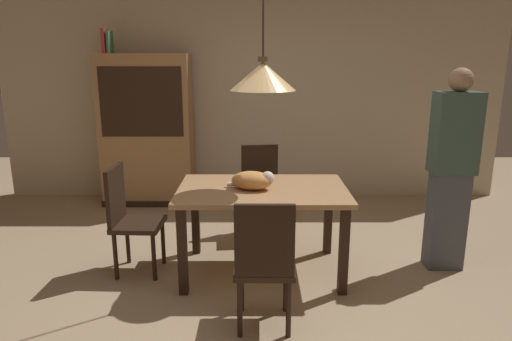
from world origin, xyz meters
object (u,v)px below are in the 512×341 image
Objects in this scene: chair_far_back at (262,186)px; chair_left_side at (130,215)px; cat_sleeping at (254,180)px; book_red_tall at (107,41)px; person_standing at (452,171)px; book_green_slim at (111,42)px; hutch_bookcase at (148,133)px; pendant_lamp at (264,76)px; chair_near_front at (265,260)px; dining_table at (263,200)px.

chair_far_back and chair_left_side have the same top height.
cat_sleeping is (-0.07, -0.91, 0.32)m from chair_far_back.
book_red_tall is 0.16× the size of person_standing.
book_green_slim is at bearing 130.68° from cat_sleeping.
book_red_tall is (-0.43, 0.00, 1.10)m from hutch_bookcase.
pendant_lamp is at bearing -47.56° from book_green_slim.
chair_far_back is 2.58m from book_red_tall.
chair_far_back is 0.72× the size of pendant_lamp.
book_red_tall reaches higher than chair_far_back.
chair_near_front is at bearing -63.64° from hutch_bookcase.
hutch_bookcase is at bearing -0.20° from book_red_tall.
book_green_slim is at bearing 179.77° from hutch_bookcase.
dining_table is 0.76× the size of hutch_bookcase.
pendant_lamp reaches higher than book_green_slim.
book_red_tall is (-1.83, 1.95, 0.33)m from pendant_lamp.
book_red_tall reaches higher than chair_near_front.
person_standing is (3.00, -1.85, -0.02)m from hutch_bookcase.
pendant_lamp is at bearing -176.50° from person_standing.
cat_sleeping is at bearing -56.26° from hutch_bookcase.
cat_sleeping is (-0.08, 0.84, 0.32)m from chair_near_front.
chair_near_front is at bearing -90.02° from dining_table.
cat_sleeping is at bearing -49.32° from book_green_slim.
chair_near_front is 1.45m from pendant_lamp.
dining_table is 0.81× the size of person_standing.
chair_near_front is at bearing -57.08° from book_red_tall.
book_red_tall is at bearing 180.00° from book_green_slim.
dining_table is 1.62m from person_standing.
chair_left_side is 0.50× the size of hutch_bookcase.
person_standing is (2.72, 0.09, 0.36)m from chair_left_side.
person_standing reaches higher than dining_table.
chair_left_side is (-1.12, -0.87, 0.00)m from chair_far_back.
chair_near_front is (-0.00, -0.88, -0.14)m from dining_table.
chair_left_side is at bearing -142.03° from chair_far_back.
hutch_bookcase reaches higher than chair_near_front.
cat_sleeping is 0.23× the size of person_standing.
hutch_bookcase reaches higher than dining_table.
dining_table is at bearing -104.04° from pendant_lamp.
book_red_tall reaches higher than chair_left_side.
dining_table is at bearing -46.78° from book_red_tall.
chair_far_back is 1.00× the size of chair_left_side.
book_red_tall is (-1.82, 1.07, 1.48)m from chair_far_back.
book_red_tall is (-1.75, 1.98, 1.16)m from cat_sleeping.
book_red_tall is at bearing 179.80° from hutch_bookcase.
dining_table is 1.51× the size of chair_left_side.
chair_far_back is at bearing -31.10° from book_green_slim.
pendant_lamp is 0.70× the size of hutch_bookcase.
chair_left_side is at bearing 179.84° from dining_table.
cat_sleeping is 0.84m from pendant_lamp.
pendant_lamp is (0.08, 0.04, 0.84)m from cat_sleeping.
hutch_bookcase is at bearing 116.36° from chair_near_front.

